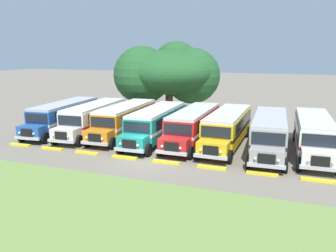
% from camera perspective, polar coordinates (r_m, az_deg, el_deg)
% --- Properties ---
extents(ground_plane, '(220.00, 220.00, 0.00)m').
position_cam_1_polar(ground_plane, '(24.86, -3.68, -5.71)').
color(ground_plane, slate).
extents(foreground_grass_strip, '(80.00, 9.19, 0.01)m').
position_cam_1_polar(foreground_grass_strip, '(18.08, -14.89, -13.29)').
color(foreground_grass_strip, olive).
rests_on(foreground_grass_strip, ground_plane).
extents(parked_bus_slot_0, '(3.52, 10.97, 2.82)m').
position_cam_1_polar(parked_bus_slot_0, '(35.20, -17.23, 1.79)').
color(parked_bus_slot_0, '#23519E').
rests_on(parked_bus_slot_0, ground_plane).
extents(parked_bus_slot_1, '(3.40, 10.95, 2.82)m').
position_cam_1_polar(parked_bus_slot_1, '(33.41, -12.38, 1.51)').
color(parked_bus_slot_1, silver).
rests_on(parked_bus_slot_1, ground_plane).
extents(parked_bus_slot_2, '(3.07, 10.89, 2.82)m').
position_cam_1_polar(parked_bus_slot_2, '(32.16, -7.28, 1.29)').
color(parked_bus_slot_2, orange).
rests_on(parked_bus_slot_2, ground_plane).
extents(parked_bus_slot_3, '(2.96, 10.88, 2.82)m').
position_cam_1_polar(parked_bus_slot_3, '(30.04, -2.00, 0.59)').
color(parked_bus_slot_3, teal).
rests_on(parked_bus_slot_3, ground_plane).
extents(parked_bus_slot_4, '(2.71, 10.84, 2.82)m').
position_cam_1_polar(parked_bus_slot_4, '(29.37, 4.34, 0.29)').
color(parked_bus_slot_4, red).
rests_on(parked_bus_slot_4, ground_plane).
extents(parked_bus_slot_5, '(2.80, 10.85, 2.82)m').
position_cam_1_polar(parked_bus_slot_5, '(28.79, 10.06, -0.11)').
color(parked_bus_slot_5, yellow).
rests_on(parked_bus_slot_5, ground_plane).
extents(parked_bus_slot_6, '(3.08, 10.89, 2.82)m').
position_cam_1_polar(parked_bus_slot_6, '(27.79, 16.85, -0.91)').
color(parked_bus_slot_6, '#9E9993').
rests_on(parked_bus_slot_6, ground_plane).
extents(parked_bus_slot_7, '(2.96, 10.88, 2.82)m').
position_cam_1_polar(parked_bus_slot_7, '(28.46, 23.49, -1.10)').
color(parked_bus_slot_7, silver).
rests_on(parked_bus_slot_7, ground_plane).
extents(curb_wheelstop_0, '(2.00, 0.36, 0.15)m').
position_cam_1_polar(curb_wheelstop_0, '(31.07, -23.80, -2.93)').
color(curb_wheelstop_0, yellow).
rests_on(curb_wheelstop_0, ground_plane).
extents(curb_wheelstop_1, '(2.00, 0.36, 0.15)m').
position_cam_1_polar(curb_wheelstop_1, '(28.90, -19.07, -3.64)').
color(curb_wheelstop_1, yellow).
rests_on(curb_wheelstop_1, ground_plane).
extents(curb_wheelstop_2, '(2.00, 0.36, 0.15)m').
position_cam_1_polar(curb_wheelstop_2, '(26.97, -13.60, -4.43)').
color(curb_wheelstop_2, yellow).
rests_on(curb_wheelstop_2, ground_plane).
extents(curb_wheelstop_3, '(2.00, 0.36, 0.15)m').
position_cam_1_polar(curb_wheelstop_3, '(25.32, -7.35, -5.28)').
color(curb_wheelstop_3, yellow).
rests_on(curb_wheelstop_3, ground_plane).
extents(curb_wheelstop_4, '(2.00, 0.36, 0.15)m').
position_cam_1_polar(curb_wheelstop_4, '(24.02, -0.31, -6.16)').
color(curb_wheelstop_4, yellow).
rests_on(curb_wheelstop_4, ground_plane).
extents(curb_wheelstop_5, '(2.00, 0.36, 0.15)m').
position_cam_1_polar(curb_wheelstop_5, '(23.12, 7.44, -7.02)').
color(curb_wheelstop_5, yellow).
rests_on(curb_wheelstop_5, ground_plane).
extents(curb_wheelstop_6, '(2.00, 0.36, 0.15)m').
position_cam_1_polar(curb_wheelstop_6, '(22.67, 15.68, -7.79)').
color(curb_wheelstop_6, yellow).
rests_on(curb_wheelstop_6, ground_plane).
extents(curb_wheelstop_7, '(2.00, 0.36, 0.15)m').
position_cam_1_polar(curb_wheelstop_7, '(22.69, 24.10, -8.41)').
color(curb_wheelstop_7, yellow).
rests_on(curb_wheelstop_7, ground_plane).
extents(broad_shade_tree, '(12.55, 10.15, 9.13)m').
position_cam_1_polar(broad_shade_tree, '(41.46, 0.14, 9.03)').
color(broad_shade_tree, brown).
rests_on(broad_shade_tree, ground_plane).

